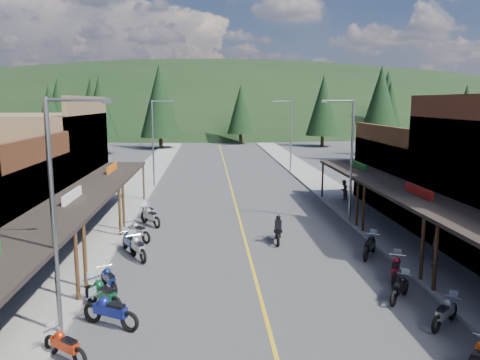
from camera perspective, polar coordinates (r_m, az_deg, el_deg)
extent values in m
plane|color=#38383A|center=(22.64, 1.55, -10.74)|extent=(220.00, 220.00, 0.00)
cube|color=gold|center=(41.93, -1.03, -1.24)|extent=(0.15, 90.00, 0.01)
cube|color=gray|center=(42.40, -12.86, -1.27)|extent=(3.40, 94.00, 0.15)
cube|color=gray|center=(43.23, 10.57, -0.99)|extent=(3.40, 94.00, 0.15)
cylinder|color=#472D19|center=(19.54, -19.27, -9.97)|extent=(0.16, 0.16, 3.00)
cube|color=#3F2111|center=(24.70, -22.99, -2.31)|extent=(0.30, 9.00, 6.20)
cube|color=black|center=(24.28, -19.74, -2.54)|extent=(3.20, 9.00, 0.18)
cylinder|color=#472D19|center=(20.64, -18.39, -8.88)|extent=(0.16, 0.16, 3.00)
cylinder|color=#472D19|center=(27.97, -14.45, -3.89)|extent=(0.16, 0.16, 3.00)
cube|color=silver|center=(24.25, -19.76, -2.08)|extent=(0.12, 3.00, 0.70)
cube|color=brown|center=(34.85, -23.93, 1.55)|extent=(8.00, 10.20, 7.00)
cube|color=brown|center=(33.65, -17.82, 2.69)|extent=(0.30, 10.20, 8.20)
cube|color=black|center=(33.47, -15.32, 0.87)|extent=(3.20, 10.20, 0.18)
cylinder|color=#472D19|center=(29.12, -14.02, -3.34)|extent=(0.16, 0.16, 3.00)
cylinder|color=#472D19|center=(37.84, -11.66, -0.32)|extent=(0.16, 0.16, 3.00)
cube|color=#CC590C|center=(33.45, -15.33, 1.21)|extent=(0.12, 3.00, 0.70)
cylinder|color=#472D19|center=(20.99, 22.74, -8.83)|extent=(0.16, 0.16, 3.00)
cube|color=#562B19|center=(26.16, 23.94, 0.48)|extent=(0.30, 9.00, 8.20)
cube|color=black|center=(25.70, 20.91, -1.97)|extent=(3.20, 9.00, 0.18)
cylinder|color=#472D19|center=(22.01, 21.34, -7.89)|extent=(0.16, 0.16, 3.00)
cylinder|color=#472D19|center=(29.00, 14.83, -3.43)|extent=(0.16, 0.16, 3.00)
cube|color=#B2140F|center=(25.67, 20.93, -1.53)|extent=(0.12, 3.00, 0.70)
cube|color=#4C2D16|center=(36.58, 22.17, 0.42)|extent=(8.00, 10.20, 5.00)
cube|color=#4C2D16|center=(34.98, 16.55, 1.34)|extent=(0.30, 10.20, 6.20)
cube|color=black|center=(34.52, 14.29, 1.17)|extent=(3.20, 10.20, 0.18)
cylinder|color=#472D19|center=(30.11, 14.10, -2.92)|extent=(0.16, 0.16, 3.00)
cylinder|color=#472D19|center=(38.61, 10.02, -0.07)|extent=(0.16, 0.16, 3.00)
cube|color=#14591E|center=(34.49, 14.30, 1.50)|extent=(0.12, 3.00, 0.70)
cylinder|color=gray|center=(16.42, -21.79, -4.70)|extent=(0.16, 0.16, 8.00)
cylinder|color=gray|center=(15.68, -19.16, 9.22)|extent=(2.00, 0.10, 0.10)
cube|color=gray|center=(15.47, -15.89, 9.20)|extent=(0.35, 0.18, 0.12)
cylinder|color=gray|center=(43.61, -10.56, 4.31)|extent=(0.16, 0.16, 8.00)
cylinder|color=gray|center=(43.34, -9.39, 9.48)|extent=(2.00, 0.10, 0.10)
cube|color=gray|center=(43.26, -8.18, 9.44)|extent=(0.35, 0.18, 0.12)
cylinder|color=gray|center=(30.78, 13.43, 2.10)|extent=(0.16, 0.16, 8.00)
cylinder|color=gray|center=(30.26, 11.88, 9.44)|extent=(2.00, 0.10, 0.10)
cube|color=gray|center=(30.03, 10.20, 9.40)|extent=(0.35, 0.18, 0.12)
cylinder|color=gray|center=(52.10, 6.26, 5.24)|extent=(0.16, 0.16, 8.00)
cylinder|color=gray|center=(51.79, 5.23, 9.55)|extent=(2.00, 0.10, 0.10)
cube|color=gray|center=(51.65, 4.23, 9.51)|extent=(0.35, 0.18, 0.12)
ellipsoid|color=black|center=(156.35, -3.15, 6.64)|extent=(310.00, 140.00, 60.00)
cylinder|color=black|center=(94.00, -17.44, 4.92)|extent=(0.60, 0.60, 2.00)
cone|color=black|center=(93.76, -17.64, 8.73)|extent=(5.88, 5.88, 10.50)
cylinder|color=black|center=(79.84, -9.62, 4.48)|extent=(0.60, 0.60, 2.00)
cone|color=black|center=(79.54, -9.76, 9.51)|extent=(6.72, 6.72, 12.00)
cylinder|color=black|center=(87.62, 0.08, 5.05)|extent=(0.60, 0.60, 2.00)
cone|color=black|center=(87.36, 0.09, 8.65)|extent=(5.04, 5.04, 9.00)
cylinder|color=black|center=(83.86, 9.99, 4.71)|extent=(0.60, 0.60, 2.00)
cone|color=black|center=(83.58, 10.12, 8.98)|extent=(5.88, 5.88, 10.50)
cylinder|color=black|center=(100.11, 17.30, 5.18)|extent=(0.60, 0.60, 2.00)
cone|color=black|center=(99.87, 17.50, 9.19)|extent=(6.72, 6.72, 12.00)
cylinder|color=black|center=(98.00, 25.57, 4.60)|extent=(0.60, 0.60, 2.00)
cone|color=black|center=(97.77, 25.81, 7.81)|extent=(5.04, 5.04, 9.00)
cylinder|color=black|center=(101.89, -21.06, 5.05)|extent=(0.60, 0.60, 2.00)
cone|color=black|center=(101.66, -21.27, 8.56)|extent=(5.88, 5.88, 10.50)
cylinder|color=black|center=(64.68, -21.86, 2.77)|extent=(0.60, 0.60, 2.00)
cone|color=black|center=(64.35, -22.13, 7.20)|extent=(4.48, 4.48, 8.00)
cylinder|color=black|center=(71.41, 17.56, 3.59)|extent=(0.60, 0.60, 2.00)
cone|color=black|center=(71.10, 17.78, 7.92)|extent=(4.93, 4.93, 8.80)
cylinder|color=black|center=(73.23, -16.49, 3.78)|extent=(0.60, 0.60, 2.00)
cone|color=black|center=(72.92, -16.70, 8.32)|extent=(5.38, 5.38, 9.60)
cylinder|color=black|center=(63.49, 16.48, 2.95)|extent=(0.60, 0.60, 2.00)
cone|color=black|center=(63.12, 16.75, 8.55)|extent=(5.82, 5.82, 10.40)
imported|color=#2D2031|center=(23.97, 22.62, -7.98)|extent=(0.54, 0.66, 1.56)
imported|color=brown|center=(37.84, 12.51, -1.19)|extent=(0.88, 0.86, 1.61)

